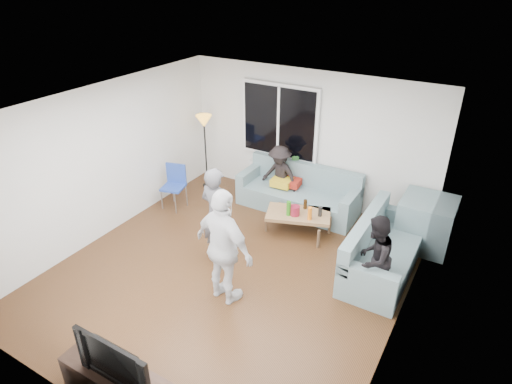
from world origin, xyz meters
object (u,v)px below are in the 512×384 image
Objects in this scene: coffee_table at (298,223)px; television at (120,358)px; floor_lamp at (206,152)px; player_left at (216,215)px; spectator_right at (374,258)px; sofa_right_section at (385,247)px; spectator_back at (279,176)px; side_chair at (173,188)px; sofa_back_section at (298,190)px; player_right at (224,248)px.

television is (-0.10, -4.03, 0.52)m from coffee_table.
floor_lamp is 0.98× the size of player_left.
player_left is 2.43m from spectator_right.
television is at bearing 113.60° from player_left.
spectator_right is (0.00, -0.68, 0.22)m from sofa_right_section.
spectator_back is (-2.39, 1.75, -0.04)m from spectator_right.
spectator_right is (4.07, -0.57, 0.22)m from side_chair.
coffee_table is at bearing 79.42° from sofa_right_section.
coffee_table is at bearing -63.74° from sofa_back_section.
spectator_back reaches higher than television.
spectator_right reaches higher than coffee_table.
spectator_right is at bearing -31.38° from coffee_table.
floor_lamp is at bearing 116.72° from television.
floor_lamp reaches higher than sofa_back_section.
sofa_back_section is 2.67× the size of side_chair.
player_left is at bearing -121.06° from coffee_table.
player_right reaches higher than coffee_table.
side_chair is 0.50× the size of player_right.
spectator_back reaches higher than coffee_table.
player_right reaches higher than side_chair.
coffee_table is 1.28× the size of side_chair.
player_right is at bearing -93.92° from coffee_table.
player_left reaches higher than sofa_right_section.
sofa_right_section is 2.53m from player_right.
floor_lamp is (-2.47, 0.67, 0.58)m from coffee_table.
side_chair is 2.06m from spectator_back.
side_chair is 0.55× the size of floor_lamp.
player_right reaches higher than television.
player_right is 1.96m from television.
side_chair is (-2.47, -0.41, 0.23)m from coffee_table.
player_right reaches higher than floor_lamp.
sofa_right_section is at bearing -122.12° from player_right.
television is at bearing -91.42° from coffee_table.
spectator_right reaches higher than sofa_back_section.
spectator_back is (-0.42, 0.03, 0.18)m from sofa_back_section.
side_chair is 4.33m from television.
spectator_back is (-2.39, 1.07, 0.18)m from sofa_right_section.
player_right is 1.33× the size of spectator_right.
sofa_right_section is 4.11m from television.
television reaches higher than side_chair.
sofa_right_section is 1.64× the size of spectator_back.
floor_lamp is 5.26m from television.
floor_lamp reaches higher than sofa_right_section.
spectator_right is 1.33× the size of television.
sofa_right_section is 1.25× the size of player_left.
sofa_back_section is 2.86m from player_right.
sofa_back_section reaches higher than coffee_table.
coffee_table is at bearing 88.58° from television.
spectator_back is 4.85m from television.
spectator_right is (1.75, 1.09, -0.22)m from player_right.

